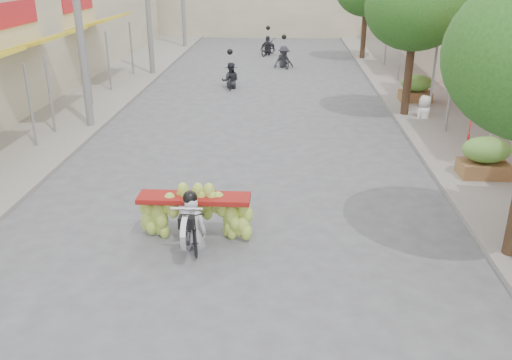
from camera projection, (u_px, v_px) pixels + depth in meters
name	position (u px, v px, depth m)	size (l,w,h in m)	color
sidewalk_left	(77.00, 104.00, 21.06)	(4.00, 60.00, 0.12)	gray
sidewalk_right	(442.00, 109.00, 20.36)	(4.00, 60.00, 0.12)	gray
utility_pole_mid	(76.00, 3.00, 16.71)	(0.60, 0.24, 8.00)	slate
street_tree_mid	(415.00, 8.00, 18.11)	(3.40, 3.40, 5.25)	#3A2719
produce_crate_mid	(486.00, 154.00, 13.68)	(1.20, 0.88, 1.16)	brown
produce_crate_far	(416.00, 86.00, 21.08)	(1.20, 0.88, 1.16)	brown
banana_motorbike	(193.00, 211.00, 10.63)	(2.23, 1.77, 2.03)	black
market_umbrella	(479.00, 73.00, 13.76)	(2.38, 2.38, 1.98)	red
pedestrian	(426.00, 95.00, 18.82)	(0.88, 0.84, 1.55)	white
bg_motorbike_a	(230.00, 71.00, 23.69)	(0.81, 1.51, 1.95)	black
bg_motorbike_b	(284.00, 51.00, 28.16)	(1.18, 1.68, 1.95)	black
bg_motorbike_c	(268.00, 42.00, 31.91)	(1.23, 1.84, 1.95)	black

